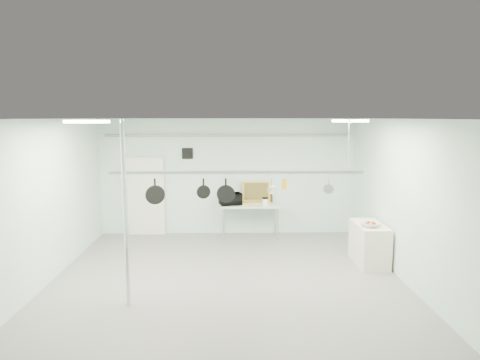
{
  "coord_description": "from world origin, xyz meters",
  "views": [
    {
      "loc": [
        0.09,
        -7.7,
        3.23
      ],
      "look_at": [
        0.27,
        1.0,
        1.95
      ],
      "focal_mm": 32.0,
      "sensor_mm": 36.0,
      "label": 1
    }
  ],
  "objects_px": {
    "coffee_canister": "(265,202)",
    "side_cabinet": "(369,244)",
    "fruit_bowl": "(370,225)",
    "pot_rack": "(237,171)",
    "skillet_mid": "(203,188)",
    "chrome_pole": "(126,214)",
    "prep_table": "(250,207)",
    "microwave": "(230,199)",
    "skillet_left": "(155,192)",
    "skillet_right": "(226,190)"
  },
  "relations": [
    {
      "from": "fruit_bowl",
      "to": "skillet_left",
      "type": "bearing_deg",
      "value": -168.94
    },
    {
      "from": "chrome_pole",
      "to": "pot_rack",
      "type": "relative_size",
      "value": 0.67
    },
    {
      "from": "chrome_pole",
      "to": "skillet_right",
      "type": "xyz_separation_m",
      "value": [
        1.69,
        0.9,
        0.25
      ]
    },
    {
      "from": "prep_table",
      "to": "skillet_right",
      "type": "bearing_deg",
      "value": -100.5
    },
    {
      "from": "coffee_canister",
      "to": "chrome_pole",
      "type": "bearing_deg",
      "value": -123.56
    },
    {
      "from": "prep_table",
      "to": "microwave",
      "type": "bearing_deg",
      "value": -174.03
    },
    {
      "from": "skillet_left",
      "to": "skillet_right",
      "type": "bearing_deg",
      "value": -17.75
    },
    {
      "from": "microwave",
      "to": "fruit_bowl",
      "type": "bearing_deg",
      "value": 125.69
    },
    {
      "from": "chrome_pole",
      "to": "skillet_left",
      "type": "xyz_separation_m",
      "value": [
        0.35,
        0.9,
        0.23
      ]
    },
    {
      "from": "skillet_right",
      "to": "microwave",
      "type": "bearing_deg",
      "value": 90.21
    },
    {
      "from": "side_cabinet",
      "to": "skillet_left",
      "type": "height_order",
      "value": "skillet_left"
    },
    {
      "from": "pot_rack",
      "to": "fruit_bowl",
      "type": "xyz_separation_m",
      "value": [
        2.87,
        0.87,
        -1.28
      ]
    },
    {
      "from": "fruit_bowl",
      "to": "skillet_right",
      "type": "distance_m",
      "value": 3.33
    },
    {
      "from": "chrome_pole",
      "to": "skillet_left",
      "type": "distance_m",
      "value": 0.99
    },
    {
      "from": "fruit_bowl",
      "to": "microwave",
      "type": "bearing_deg",
      "value": 141.6
    },
    {
      "from": "coffee_canister",
      "to": "fruit_bowl",
      "type": "height_order",
      "value": "coffee_canister"
    },
    {
      "from": "chrome_pole",
      "to": "prep_table",
      "type": "distance_m",
      "value": 4.85
    },
    {
      "from": "fruit_bowl",
      "to": "skillet_left",
      "type": "xyz_separation_m",
      "value": [
        -4.43,
        -0.87,
        0.88
      ]
    },
    {
      "from": "chrome_pole",
      "to": "fruit_bowl",
      "type": "xyz_separation_m",
      "value": [
        4.77,
        1.77,
        -0.65
      ]
    },
    {
      "from": "fruit_bowl",
      "to": "skillet_left",
      "type": "distance_m",
      "value": 4.6
    },
    {
      "from": "coffee_canister",
      "to": "side_cabinet",
      "type": "bearing_deg",
      "value": -43.69
    },
    {
      "from": "chrome_pole",
      "to": "skillet_left",
      "type": "bearing_deg",
      "value": 68.85
    },
    {
      "from": "side_cabinet",
      "to": "skillet_mid",
      "type": "bearing_deg",
      "value": -162.94
    },
    {
      "from": "coffee_canister",
      "to": "fruit_bowl",
      "type": "distance_m",
      "value": 3.1
    },
    {
      "from": "coffee_canister",
      "to": "fruit_bowl",
      "type": "relative_size",
      "value": 0.45
    },
    {
      "from": "prep_table",
      "to": "pot_rack",
      "type": "height_order",
      "value": "pot_rack"
    },
    {
      "from": "chrome_pole",
      "to": "coffee_canister",
      "type": "xyz_separation_m",
      "value": [
        2.69,
        4.06,
        -0.61
      ]
    },
    {
      "from": "fruit_bowl",
      "to": "skillet_mid",
      "type": "relative_size",
      "value": 1.08
    },
    {
      "from": "prep_table",
      "to": "coffee_canister",
      "type": "distance_m",
      "value": 0.45
    },
    {
      "from": "prep_table",
      "to": "coffee_canister",
      "type": "bearing_deg",
      "value": -19.59
    },
    {
      "from": "side_cabinet",
      "to": "skillet_right",
      "type": "height_order",
      "value": "skillet_right"
    },
    {
      "from": "fruit_bowl",
      "to": "coffee_canister",
      "type": "bearing_deg",
      "value": 132.2
    },
    {
      "from": "chrome_pole",
      "to": "pot_rack",
      "type": "bearing_deg",
      "value": 25.35
    },
    {
      "from": "chrome_pole",
      "to": "pot_rack",
      "type": "distance_m",
      "value": 2.19
    },
    {
      "from": "chrome_pole",
      "to": "fruit_bowl",
      "type": "distance_m",
      "value": 5.13
    },
    {
      "from": "pot_rack",
      "to": "skillet_mid",
      "type": "height_order",
      "value": "pot_rack"
    },
    {
      "from": "fruit_bowl",
      "to": "skillet_mid",
      "type": "distance_m",
      "value": 3.74
    },
    {
      "from": "fruit_bowl",
      "to": "skillet_mid",
      "type": "xyz_separation_m",
      "value": [
        -3.51,
        -0.87,
        0.95
      ]
    },
    {
      "from": "coffee_canister",
      "to": "skillet_mid",
      "type": "relative_size",
      "value": 0.48
    },
    {
      "from": "fruit_bowl",
      "to": "pot_rack",
      "type": "bearing_deg",
      "value": -163.25
    },
    {
      "from": "chrome_pole",
      "to": "side_cabinet",
      "type": "xyz_separation_m",
      "value": [
        4.85,
        2.0,
        -1.15
      ]
    },
    {
      "from": "side_cabinet",
      "to": "coffee_canister",
      "type": "relative_size",
      "value": 6.73
    },
    {
      "from": "microwave",
      "to": "skillet_left",
      "type": "distance_m",
      "value": 3.63
    },
    {
      "from": "skillet_mid",
      "to": "fruit_bowl",
      "type": "bearing_deg",
      "value": 1.55
    },
    {
      "from": "coffee_canister",
      "to": "pot_rack",
      "type": "bearing_deg",
      "value": -104.09
    },
    {
      "from": "side_cabinet",
      "to": "skillet_left",
      "type": "bearing_deg",
      "value": -166.27
    },
    {
      "from": "chrome_pole",
      "to": "microwave",
      "type": "xyz_separation_m",
      "value": [
        1.77,
        4.14,
        -0.54
      ]
    },
    {
      "from": "prep_table",
      "to": "side_cabinet",
      "type": "distance_m",
      "value": 3.39
    },
    {
      "from": "prep_table",
      "to": "pot_rack",
      "type": "xyz_separation_m",
      "value": [
        -0.4,
        -3.3,
        1.4
      ]
    },
    {
      "from": "skillet_mid",
      "to": "chrome_pole",
      "type": "bearing_deg",
      "value": -156.85
    }
  ]
}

